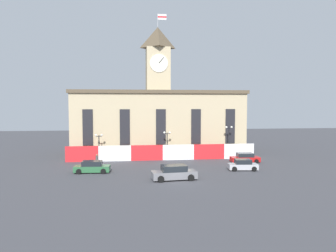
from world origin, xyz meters
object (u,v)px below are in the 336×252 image
object	(u,v)px
street_lamp_center	(99,141)
pedestrian	(97,160)
street_lamp_far_right	(167,139)
car_green_wagon	(92,167)
car_gray_pickup	(174,173)
car_red_sedan	(245,158)
street_lamp_far_left	(229,135)
car_silver_hatch	(243,165)

from	to	relation	value
street_lamp_center	pedestrian	distance (m)	5.83
street_lamp_far_right	car_green_wagon	size ratio (longest dim) A/B	0.96
car_gray_pickup	car_red_sedan	distance (m)	16.33
car_green_wagon	pedestrian	size ratio (longest dim) A/B	2.63
street_lamp_far_left	car_green_wagon	world-z (taller)	street_lamp_far_left
street_lamp_far_right	street_lamp_far_left	bearing A→B (deg)	0.00
street_lamp_center	car_gray_pickup	world-z (taller)	street_lamp_center
car_green_wagon	car_red_sedan	bearing A→B (deg)	15.99
car_gray_pickup	car_green_wagon	world-z (taller)	car_gray_pickup
street_lamp_far_right	car_red_sedan	world-z (taller)	street_lamp_far_right
car_green_wagon	car_silver_hatch	xyz separation A→B (m)	(20.24, -0.90, -0.03)
car_gray_pickup	pedestrian	bearing A→B (deg)	129.88
car_silver_hatch	pedestrian	distance (m)	20.67
street_lamp_far_left	car_silver_hatch	xyz separation A→B (m)	(-1.36, -10.59, -3.16)
street_lamp_far_right	car_silver_hatch	distance (m)	14.23
street_lamp_center	car_silver_hatch	bearing A→B (deg)	-27.73
car_gray_pickup	car_silver_hatch	bearing A→B (deg)	18.27
car_red_sedan	pedestrian	world-z (taller)	pedestrian
street_lamp_far_right	street_lamp_far_left	distance (m)	10.50
street_lamp_far_left	car_silver_hatch	distance (m)	11.14
street_lamp_center	street_lamp_far_right	distance (m)	11.02
street_lamp_far_right	car_red_sedan	size ratio (longest dim) A/B	1.02
street_lamp_far_right	street_lamp_far_left	size ratio (longest dim) A/B	0.85
street_lamp_far_left	car_green_wagon	distance (m)	23.88
car_silver_hatch	car_red_sedan	bearing A→B (deg)	-106.24
car_red_sedan	car_silver_hatch	distance (m)	6.37
street_lamp_far_right	car_red_sedan	xyz separation A→B (m)	(11.60, -4.72, -2.67)
car_red_sedan	pedestrian	size ratio (longest dim) A/B	2.49
street_lamp_far_right	car_silver_hatch	world-z (taller)	street_lamp_far_right
car_gray_pickup	car_red_sedan	bearing A→B (deg)	33.77
street_lamp_far_left	car_red_sedan	bearing A→B (deg)	-76.73
street_lamp_center	car_red_sedan	distance (m)	23.24
car_red_sedan	car_green_wagon	bearing A→B (deg)	14.56
street_lamp_center	car_gray_pickup	size ratio (longest dim) A/B	0.77
car_red_sedan	car_silver_hatch	xyz separation A→B (m)	(-2.47, -5.87, 0.02)
street_lamp_far_left	car_green_wagon	size ratio (longest dim) A/B	1.14
street_lamp_far_left	car_gray_pickup	world-z (taller)	street_lamp_far_left
car_gray_pickup	car_green_wagon	xyz separation A→B (m)	(-10.10, 5.40, -0.09)
street_lamp_center	car_green_wagon	distance (m)	9.99
street_lamp_center	pedestrian	size ratio (longest dim) A/B	2.36
street_lamp_center	car_green_wagon	bearing A→B (deg)	-90.54
car_gray_pickup	street_lamp_center	bearing A→B (deg)	117.90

